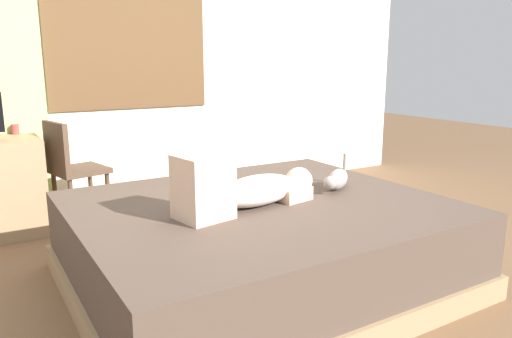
% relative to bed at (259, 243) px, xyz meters
% --- Properties ---
extents(ground_plane, '(16.00, 16.00, 0.00)m').
position_rel_bed_xyz_m(ground_plane, '(-0.07, -0.09, -0.25)').
color(ground_plane, brown).
extents(back_wall_with_window, '(6.40, 0.14, 2.90)m').
position_rel_bed_xyz_m(back_wall_with_window, '(-0.07, 2.15, 1.20)').
color(back_wall_with_window, silver).
rests_on(back_wall_with_window, ground).
extents(bed, '(2.14, 1.84, 0.50)m').
position_rel_bed_xyz_m(bed, '(0.00, 0.00, 0.00)').
color(bed, '#997A56').
rests_on(bed, ground).
extents(person_lying, '(0.94, 0.40, 0.34)m').
position_rel_bed_xyz_m(person_lying, '(-0.13, -0.05, 0.37)').
color(person_lying, silver).
rests_on(person_lying, bed).
extents(cat, '(0.32, 0.24, 0.21)m').
position_rel_bed_xyz_m(cat, '(0.58, -0.02, 0.32)').
color(cat, gray).
rests_on(cat, bed).
extents(cup, '(0.06, 0.06, 0.08)m').
position_rel_bed_xyz_m(cup, '(-1.08, 1.96, 0.53)').
color(cup, '#B23D38').
rests_on(cup, desk).
extents(chair_by_desk, '(0.46, 0.46, 0.86)m').
position_rel_bed_xyz_m(chair_by_desk, '(-0.75, 1.61, 0.26)').
color(chair_by_desk, '#4C3828').
rests_on(chair_by_desk, ground).
extents(curtain_left, '(0.44, 0.06, 2.37)m').
position_rel_bed_xyz_m(curtain_left, '(-1.05, 2.04, 0.94)').
color(curtain_left, '#ADCC75').
rests_on(curtain_left, ground).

